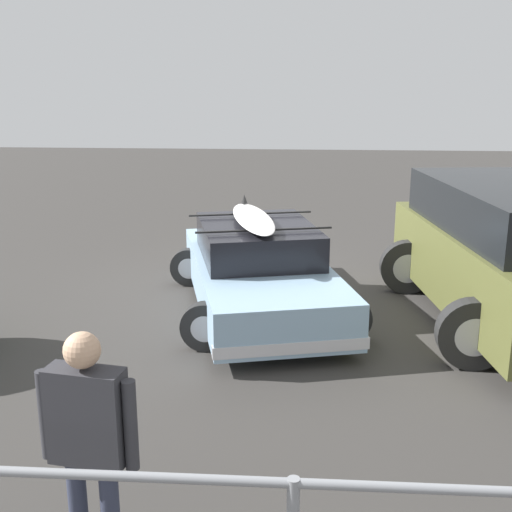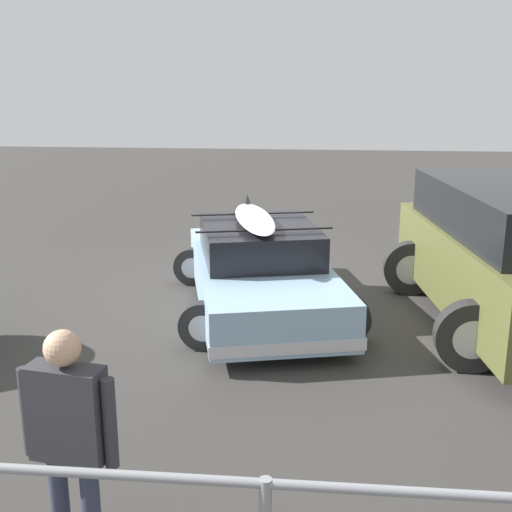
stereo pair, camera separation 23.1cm
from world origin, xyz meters
name	(u,v)px [view 1 (the left image)]	position (x,y,z in m)	size (l,w,h in m)	color
ground_plane	(262,295)	(0.00, 0.00, -0.01)	(44.00, 44.00, 0.02)	#383533
sedan_car	(259,270)	(0.01, 0.62, 0.58)	(2.97, 4.52, 1.49)	#8CADC6
suv_car	(506,253)	(-3.27, 0.93, 0.97)	(2.94, 4.82, 1.87)	brown
person_bystander	(88,435)	(0.69, 5.82, 1.02)	(0.65, 0.27, 1.70)	#33384C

